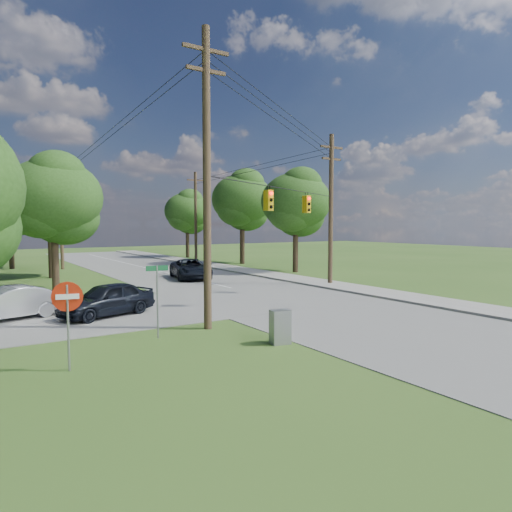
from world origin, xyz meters
TOP-DOWN VIEW (x-y plane):
  - ground at (0.00, 0.00)m, footprint 140.00×140.00m
  - main_road at (2.00, 5.00)m, footprint 10.00×100.00m
  - sidewalk_east at (8.70, 5.00)m, footprint 2.60×100.00m
  - pole_sw at (-4.60, 0.40)m, footprint 2.00×0.32m
  - pole_ne at (8.90, 8.00)m, footprint 2.00×0.32m
  - pole_north_e at (8.90, 30.00)m, footprint 2.00×0.32m
  - pole_north_w at (-5.00, 30.00)m, footprint 2.00×0.32m
  - power_lines at (1.50, 11.54)m, footprint 13.93×29.62m
  - traffic_signals at (2.55, 4.43)m, footprint 4.91×3.27m
  - tree_w_near at (-8.00, 15.00)m, footprint 6.00×6.00m
  - tree_w_mid at (-7.00, 23.00)m, footprint 6.40×6.40m
  - tree_w_far at (-9.00, 33.00)m, footprint 6.00×6.00m
  - tree_e_near at (12.00, 16.00)m, footprint 6.20×6.20m
  - tree_e_mid at (12.50, 26.00)m, footprint 6.60×6.60m
  - tree_e_far at (11.50, 38.00)m, footprint 5.80×5.80m
  - car_cross_dark at (-7.39, 5.18)m, footprint 4.87×3.22m
  - car_cross_silver at (-11.30, 6.65)m, footprint 4.70×2.69m
  - car_main_north at (1.93, 16.27)m, footprint 3.66×5.90m
  - control_cabinet at (-3.50, -3.11)m, footprint 0.76×0.61m
  - do_not_enter_sign at (-10.43, -2.23)m, footprint 0.85×0.25m
  - street_name_sign at (-6.88, 0.00)m, footprint 0.82×0.15m

SIDE VIEW (x-z plane):
  - ground at x=0.00m, z-range 0.00..0.00m
  - main_road at x=2.00m, z-range 0.00..0.03m
  - sidewalk_east at x=8.70m, z-range 0.00..0.12m
  - control_cabinet at x=-3.50m, z-range 0.00..1.22m
  - car_cross_silver at x=-11.30m, z-range 0.03..1.50m
  - car_main_north at x=1.93m, z-range 0.03..1.55m
  - car_cross_dark at x=-7.39m, z-range 0.03..1.57m
  - street_name_sign at x=-6.88m, z-range 0.37..3.11m
  - do_not_enter_sign at x=-10.43m, z-range 0.58..3.20m
  - pole_north_e at x=8.90m, z-range 0.13..10.13m
  - pole_north_w at x=-5.00m, z-range 0.13..10.13m
  - pole_ne at x=8.90m, z-range 0.22..10.72m
  - traffic_signals at x=2.55m, z-range 4.97..6.02m
  - tree_e_far at x=11.50m, z-range 1.76..10.08m
  - tree_w_near at x=-8.00m, z-range 1.72..10.12m
  - pole_sw at x=-4.60m, z-range 0.23..12.23m
  - tree_w_far at x=-9.00m, z-range 1.89..10.62m
  - tree_e_near at x=12.00m, z-range 1.85..10.66m
  - tree_w_mid at x=-7.00m, z-range 1.97..11.19m
  - tree_e_mid at x=12.50m, z-range 2.09..11.73m
  - power_lines at x=1.50m, z-range 6.69..11.62m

